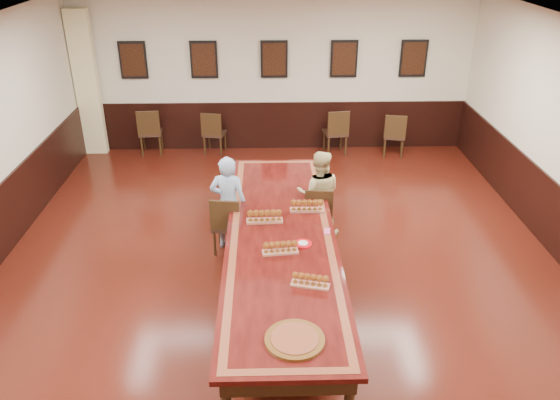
{
  "coord_description": "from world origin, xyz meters",
  "views": [
    {
      "loc": [
        -0.17,
        -6.03,
        4.32
      ],
      "look_at": [
        0.0,
        0.5,
        1.0
      ],
      "focal_mm": 35.0,
      "sensor_mm": 36.0,
      "label": 1
    }
  ],
  "objects_px": {
    "spare_chair_a": "(151,131)",
    "spare_chair_b": "(214,132)",
    "spare_chair_d": "(394,134)",
    "person_woman": "(319,194)",
    "spare_chair_c": "(335,131)",
    "conference_table": "(281,244)",
    "person_man": "(228,203)",
    "carved_platter": "(295,340)",
    "chair_woman": "(318,212)",
    "chair_man": "(228,223)"
  },
  "relations": [
    {
      "from": "spare_chair_a",
      "to": "spare_chair_b",
      "type": "xyz_separation_m",
      "value": [
        1.32,
        -0.01,
        -0.03
      ]
    },
    {
      "from": "spare_chair_d",
      "to": "person_woman",
      "type": "bearing_deg",
      "value": 71.44
    },
    {
      "from": "spare_chair_c",
      "to": "conference_table",
      "type": "xyz_separation_m",
      "value": [
        -1.26,
        -4.65,
        0.13
      ]
    },
    {
      "from": "spare_chair_b",
      "to": "person_man",
      "type": "xyz_separation_m",
      "value": [
        0.52,
        -3.78,
        0.27
      ]
    },
    {
      "from": "spare_chair_a",
      "to": "person_woman",
      "type": "relative_size",
      "value": 0.7
    },
    {
      "from": "spare_chair_a",
      "to": "spare_chair_c",
      "type": "distance_m",
      "value": 3.83
    },
    {
      "from": "spare_chair_b",
      "to": "spare_chair_c",
      "type": "distance_m",
      "value": 2.51
    },
    {
      "from": "spare_chair_b",
      "to": "conference_table",
      "type": "relative_size",
      "value": 0.18
    },
    {
      "from": "spare_chair_d",
      "to": "carved_platter",
      "type": "xyz_separation_m",
      "value": [
        -2.39,
        -6.51,
        0.32
      ]
    },
    {
      "from": "chair_woman",
      "to": "person_man",
      "type": "relative_size",
      "value": 0.61
    },
    {
      "from": "chair_woman",
      "to": "spare_chair_b",
      "type": "distance_m",
      "value": 4.0
    },
    {
      "from": "chair_man",
      "to": "spare_chair_b",
      "type": "relative_size",
      "value": 1.0
    },
    {
      "from": "spare_chair_b",
      "to": "spare_chair_c",
      "type": "xyz_separation_m",
      "value": [
        2.51,
        -0.1,
        0.03
      ]
    },
    {
      "from": "spare_chair_d",
      "to": "person_woman",
      "type": "distance_m",
      "value": 3.72
    },
    {
      "from": "conference_table",
      "to": "spare_chair_b",
      "type": "bearing_deg",
      "value": 104.82
    },
    {
      "from": "spare_chair_c",
      "to": "carved_platter",
      "type": "distance_m",
      "value": 6.76
    },
    {
      "from": "chair_man",
      "to": "spare_chair_d",
      "type": "distance_m",
      "value": 4.85
    },
    {
      "from": "chair_woman",
      "to": "spare_chair_a",
      "type": "distance_m",
      "value": 4.76
    },
    {
      "from": "spare_chair_a",
      "to": "conference_table",
      "type": "bearing_deg",
      "value": 113.98
    },
    {
      "from": "chair_man",
      "to": "spare_chair_b",
      "type": "bearing_deg",
      "value": -74.92
    },
    {
      "from": "spare_chair_b",
      "to": "person_woman",
      "type": "xyz_separation_m",
      "value": [
        1.86,
        -3.45,
        0.24
      ]
    },
    {
      "from": "chair_man",
      "to": "carved_platter",
      "type": "bearing_deg",
      "value": 113.51
    },
    {
      "from": "person_woman",
      "to": "conference_table",
      "type": "relative_size",
      "value": 0.28
    },
    {
      "from": "spare_chair_c",
      "to": "spare_chair_a",
      "type": "bearing_deg",
      "value": -10.33
    },
    {
      "from": "spare_chair_a",
      "to": "chair_woman",
      "type": "bearing_deg",
      "value": 127.27
    },
    {
      "from": "chair_woman",
      "to": "carved_platter",
      "type": "height_order",
      "value": "chair_woman"
    },
    {
      "from": "person_man",
      "to": "person_woman",
      "type": "height_order",
      "value": "person_man"
    },
    {
      "from": "spare_chair_a",
      "to": "carved_platter",
      "type": "height_order",
      "value": "spare_chair_a"
    },
    {
      "from": "spare_chair_a",
      "to": "spare_chair_c",
      "type": "bearing_deg",
      "value": 173.96
    },
    {
      "from": "person_woman",
      "to": "spare_chair_c",
      "type": "bearing_deg",
      "value": -96.66
    },
    {
      "from": "spare_chair_b",
      "to": "carved_platter",
      "type": "distance_m",
      "value": 6.88
    },
    {
      "from": "chair_man",
      "to": "chair_woman",
      "type": "distance_m",
      "value": 1.38
    },
    {
      "from": "spare_chair_b",
      "to": "carved_platter",
      "type": "relative_size",
      "value": 1.22
    },
    {
      "from": "spare_chair_c",
      "to": "person_man",
      "type": "relative_size",
      "value": 0.67
    },
    {
      "from": "spare_chair_c",
      "to": "spare_chair_d",
      "type": "height_order",
      "value": "spare_chair_c"
    },
    {
      "from": "spare_chair_b",
      "to": "spare_chair_c",
      "type": "bearing_deg",
      "value": -171.12
    },
    {
      "from": "spare_chair_d",
      "to": "person_man",
      "type": "xyz_separation_m",
      "value": [
        -3.19,
        -3.55,
        0.27
      ]
    },
    {
      "from": "chair_woman",
      "to": "spare_chair_a",
      "type": "relative_size",
      "value": 0.91
    },
    {
      "from": "spare_chair_d",
      "to": "person_woman",
      "type": "relative_size",
      "value": 0.66
    },
    {
      "from": "chair_man",
      "to": "spare_chair_c",
      "type": "bearing_deg",
      "value": -110.32
    },
    {
      "from": "conference_table",
      "to": "spare_chair_a",
      "type": "bearing_deg",
      "value": 118.42
    },
    {
      "from": "person_man",
      "to": "person_woman",
      "type": "xyz_separation_m",
      "value": [
        1.33,
        0.33,
        -0.03
      ]
    },
    {
      "from": "chair_man",
      "to": "spare_chair_d",
      "type": "height_order",
      "value": "spare_chair_d"
    },
    {
      "from": "spare_chair_a",
      "to": "spare_chair_c",
      "type": "relative_size",
      "value": 1.01
    },
    {
      "from": "spare_chair_b",
      "to": "spare_chair_d",
      "type": "relative_size",
      "value": 1.0
    },
    {
      "from": "spare_chair_d",
      "to": "person_woman",
      "type": "xyz_separation_m",
      "value": [
        -1.86,
        -3.22,
        0.23
      ]
    },
    {
      "from": "person_woman",
      "to": "chair_woman",
      "type": "bearing_deg",
      "value": 90.0
    },
    {
      "from": "chair_man",
      "to": "spare_chair_b",
      "type": "xyz_separation_m",
      "value": [
        -0.51,
        3.88,
        -0.0
      ]
    },
    {
      "from": "person_woman",
      "to": "spare_chair_a",
      "type": "bearing_deg",
      "value": -43.07
    },
    {
      "from": "spare_chair_a",
      "to": "person_woman",
      "type": "bearing_deg",
      "value": 128.09
    }
  ]
}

